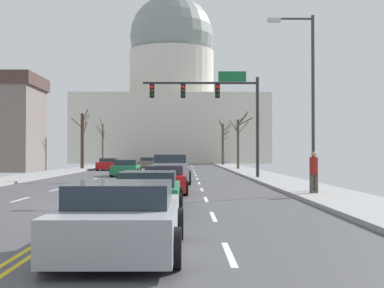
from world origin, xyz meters
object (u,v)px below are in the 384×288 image
at_px(sedan_near_01, 164,180).
at_px(pedestrian_00, 314,170).
at_px(signal_gantry, 217,101).
at_px(sedan_near_03, 123,218).
at_px(sedan_near_02, 149,192).
at_px(sedan_oncoming_00, 126,168).
at_px(pickup_truck_near_00, 170,171).
at_px(street_lamp_right, 307,87).
at_px(sedan_oncoming_01, 109,164).
at_px(sedan_oncoming_02, 147,163).

xyz_separation_m(sedan_near_01, pedestrian_00, (6.14, -1.65, 0.49)).
height_order(signal_gantry, sedan_near_01, signal_gantry).
relative_size(signal_gantry, sedan_near_03, 1.82).
relative_size(sedan_near_02, pedestrian_00, 2.79).
bearing_deg(sedan_oncoming_00, sedan_near_03, -83.38).
relative_size(pickup_truck_near_00, sedan_oncoming_00, 1.19).
bearing_deg(pedestrian_00, sedan_near_01, 164.92).
bearing_deg(street_lamp_right, sedan_near_01, 175.31).
height_order(pickup_truck_near_00, sedan_near_01, pickup_truck_near_00).
bearing_deg(sedan_oncoming_01, sedan_near_01, -76.98).
height_order(street_lamp_right, sedan_near_03, street_lamp_right).
height_order(signal_gantry, sedan_oncoming_02, signal_gantry).
relative_size(sedan_near_03, pedestrian_00, 2.60).
distance_m(street_lamp_right, sedan_oncoming_02, 42.18).
bearing_deg(sedan_near_02, street_lamp_right, 45.34).
relative_size(signal_gantry, pedestrian_00, 4.73).
bearing_deg(pickup_truck_near_00, sedan_oncoming_00, 111.06).
bearing_deg(sedan_near_01, sedan_near_03, -90.69).
distance_m(sedan_oncoming_00, sedan_oncoming_01, 14.16).
xyz_separation_m(sedan_near_03, sedan_oncoming_02, (-3.66, 53.52, -0.01)).
bearing_deg(pedestrian_00, signal_gantry, 102.53).
relative_size(sedan_oncoming_00, sedan_oncoming_01, 1.00).
bearing_deg(sedan_oncoming_01, signal_gantry, -61.24).
height_order(sedan_near_02, pedestrian_00, pedestrian_00).
relative_size(sedan_oncoming_01, sedan_oncoming_02, 0.97).
bearing_deg(street_lamp_right, signal_gantry, 103.66).
bearing_deg(signal_gantry, sedan_oncoming_01, 118.76).
relative_size(pickup_truck_near_00, sedan_oncoming_01, 1.19).
distance_m(signal_gantry, sedan_oncoming_00, 9.52).
distance_m(sedan_near_03, sedan_oncoming_01, 44.57).
height_order(street_lamp_right, pedestrian_00, street_lamp_right).
xyz_separation_m(street_lamp_right, sedan_oncoming_02, (-9.97, 40.79, -4.02)).
bearing_deg(signal_gantry, sedan_oncoming_02, 103.78).
height_order(sedan_near_03, sedan_oncoming_02, sedan_near_03).
relative_size(sedan_near_02, sedan_oncoming_02, 1.01).
distance_m(sedan_near_01, sedan_oncoming_01, 31.61).
distance_m(street_lamp_right, pedestrian_00, 3.72).
bearing_deg(street_lamp_right, sedan_oncoming_01, 112.98).
bearing_deg(sedan_oncoming_02, signal_gantry, -76.22).
bearing_deg(street_lamp_right, pedestrian_00, -90.60).
bearing_deg(sedan_near_03, sedan_near_02, 89.99).
relative_size(street_lamp_right, sedan_oncoming_02, 1.64).
xyz_separation_m(sedan_near_03, sedan_oncoming_00, (-3.52, 30.29, -0.01)).
distance_m(sedan_near_02, pedestrian_00, 8.21).
xyz_separation_m(street_lamp_right, sedan_oncoming_01, (-13.27, 31.30, -4.01)).
xyz_separation_m(street_lamp_right, pickup_truck_near_00, (-6.14, 7.99, -3.86)).
height_order(sedan_near_02, sedan_near_03, sedan_near_03).
distance_m(sedan_near_01, sedan_oncoming_02, 40.47).
xyz_separation_m(sedan_near_02, sedan_oncoming_01, (-6.96, 37.68, 0.02)).
bearing_deg(pedestrian_00, sedan_near_03, -118.55).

